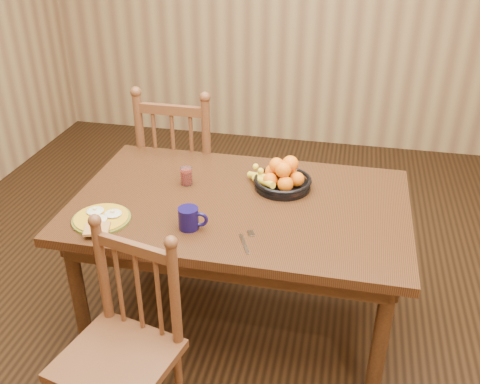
% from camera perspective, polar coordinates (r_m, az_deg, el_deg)
% --- Properties ---
extents(room, '(4.52, 5.02, 2.72)m').
position_cam_1_polar(room, '(2.33, 0.00, 11.90)').
color(room, black).
rests_on(room, ground).
extents(dining_table, '(1.60, 1.00, 0.75)m').
position_cam_1_polar(dining_table, '(2.61, 0.00, -2.58)').
color(dining_table, black).
rests_on(dining_table, ground).
extents(chair_far, '(0.49, 0.47, 1.08)m').
position_cam_1_polar(chair_far, '(3.36, -5.97, 2.24)').
color(chair_far, '#4E2917').
rests_on(chair_far, ground).
extents(chair_near, '(0.50, 0.49, 0.93)m').
position_cam_1_polar(chair_near, '(2.27, -12.44, -16.08)').
color(chair_near, '#4E2917').
rests_on(chair_near, ground).
extents(breakfast_plate, '(0.26, 0.30, 0.04)m').
position_cam_1_polar(breakfast_plate, '(2.49, -14.58, -2.77)').
color(breakfast_plate, '#59601E').
rests_on(breakfast_plate, dining_table).
extents(fork, '(0.07, 0.18, 0.00)m').
position_cam_1_polar(fork, '(2.28, 0.70, -5.15)').
color(fork, silver).
rests_on(fork, dining_table).
extents(spoon, '(0.04, 0.16, 0.01)m').
position_cam_1_polar(spoon, '(2.54, -16.42, -2.55)').
color(spoon, silver).
rests_on(spoon, dining_table).
extents(coffee_mug, '(0.13, 0.09, 0.10)m').
position_cam_1_polar(coffee_mug, '(2.35, -5.41, -2.80)').
color(coffee_mug, '#0F0A37').
rests_on(coffee_mug, dining_table).
extents(juice_glass, '(0.06, 0.06, 0.09)m').
position_cam_1_polar(juice_glass, '(2.71, -5.74, 1.65)').
color(juice_glass, silver).
rests_on(juice_glass, dining_table).
extents(fruit_bowl, '(0.32, 0.29, 0.17)m').
position_cam_1_polar(fruit_bowl, '(2.67, 4.48, 1.53)').
color(fruit_bowl, black).
rests_on(fruit_bowl, dining_table).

